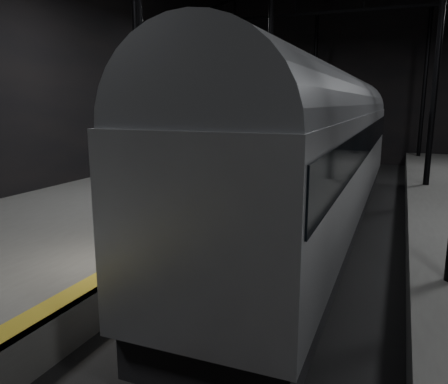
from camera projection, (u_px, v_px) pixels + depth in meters
The scene contains 6 objects.
ground at pixel (309, 247), 14.58m from camera, with size 44.00×44.00×0.00m, color black.
platform_left at pixel (120, 212), 17.24m from camera, with size 9.00×43.80×1.00m, color #545451.
tactile_strip at pixel (219, 209), 15.58m from camera, with size 0.50×43.80×0.01m, color olive.
track at pixel (309, 245), 14.57m from camera, with size 2.40×43.00×0.24m.
train at pixel (323, 146), 15.68m from camera, with size 3.23×21.61×5.78m.
woman at pixel (163, 199), 12.91m from camera, with size 0.69×0.45×1.88m, color tan.
Camera 1 is at (2.60, -13.96, 4.74)m, focal length 35.00 mm.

